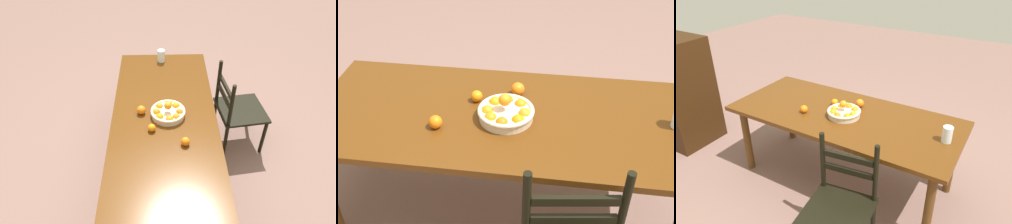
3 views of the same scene
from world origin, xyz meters
The scene contains 6 objects.
ground_plane centered at (0.00, 0.00, 0.00)m, with size 12.00×12.00×0.00m, color #805F55.
dining_table centered at (0.00, 0.00, 0.64)m, with size 2.05×0.88×0.72m.
fruit_bowl centered at (-0.02, 0.03, 0.76)m, with size 0.29×0.29×0.15m.
orange_loose_0 centered at (0.32, 0.16, 0.76)m, with size 0.07×0.07×0.07m, color orange.
orange_loose_1 centered at (-0.05, -0.19, 0.76)m, with size 0.07×0.07×0.07m, color orange.
orange_loose_2 centered at (0.16, -0.10, 0.75)m, with size 0.06×0.06×0.06m, color orange.
Camera 2 is at (-0.26, 1.76, 2.04)m, focal length 45.03 mm.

